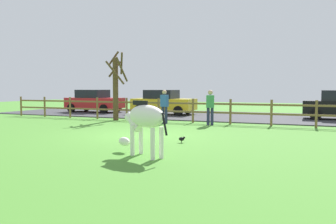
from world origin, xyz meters
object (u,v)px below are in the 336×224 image
(visitor_left_of_tree, at_px, (164,105))
(visitor_right_of_tree, at_px, (210,106))
(parked_car_yellow, at_px, (163,102))
(crow_on_grass, at_px, (182,139))
(zebra, at_px, (144,120))
(parked_car_red, at_px, (94,101))
(bare_tree, at_px, (116,85))

(visitor_left_of_tree, height_order, visitor_right_of_tree, same)
(parked_car_yellow, distance_m, visitor_right_of_tree, 6.48)
(crow_on_grass, distance_m, visitor_left_of_tree, 5.99)
(zebra, relative_size, parked_car_red, 0.45)
(zebra, bearing_deg, visitor_left_of_tree, 109.43)
(parked_car_red, relative_size, visitor_left_of_tree, 2.46)
(visitor_left_of_tree, bearing_deg, visitor_right_of_tree, 2.13)
(zebra, xyz_separation_m, visitor_right_of_tree, (-0.40, 7.68, -0.02))
(zebra, bearing_deg, visitor_right_of_tree, 92.99)
(parked_car_red, height_order, visitor_right_of_tree, visitor_right_of_tree)
(bare_tree, height_order, parked_car_red, bare_tree)
(bare_tree, relative_size, zebra, 2.06)
(bare_tree, bearing_deg, zebra, -54.84)
(bare_tree, height_order, crow_on_grass, bare_tree)
(bare_tree, height_order, visitor_left_of_tree, bare_tree)
(zebra, height_order, visitor_left_of_tree, visitor_left_of_tree)
(bare_tree, bearing_deg, parked_car_red, 135.58)
(bare_tree, distance_m, crow_on_grass, 8.38)
(visitor_right_of_tree, bearing_deg, parked_car_yellow, 132.99)
(crow_on_grass, xyz_separation_m, parked_car_red, (-10.24, 10.03, 0.72))
(visitor_left_of_tree, bearing_deg, parked_car_yellow, 113.92)
(bare_tree, bearing_deg, visitor_right_of_tree, -4.64)
(parked_car_red, distance_m, parked_car_yellow, 5.28)
(parked_car_red, xyz_separation_m, visitor_left_of_tree, (7.42, -4.81, 0.06))
(visitor_right_of_tree, bearing_deg, bare_tree, 175.36)
(bare_tree, distance_m, parked_car_yellow, 4.52)
(parked_car_red, bearing_deg, zebra, -50.86)
(bare_tree, distance_m, zebra, 9.97)
(crow_on_grass, xyz_separation_m, visitor_right_of_tree, (-0.54, 5.31, 0.78))
(parked_car_red, relative_size, visitor_right_of_tree, 2.46)
(zebra, height_order, parked_car_red, parked_car_red)
(bare_tree, height_order, parked_car_yellow, bare_tree)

